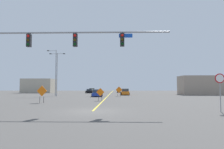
# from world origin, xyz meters

# --- Properties ---
(ground) EXTENTS (162.87, 162.87, 0.00)m
(ground) POSITION_xyz_m (0.00, 0.00, 0.00)
(ground) COLOR #4C4947
(road_centre_stripe) EXTENTS (0.16, 90.49, 0.01)m
(road_centre_stripe) POSITION_xyz_m (0.00, 45.24, 0.00)
(road_centre_stripe) COLOR yellow
(road_centre_stripe) RESTS_ON ground
(traffic_signal_assembly) EXTENTS (15.49, 0.44, 6.93)m
(traffic_signal_assembly) POSITION_xyz_m (-3.50, -0.02, 5.33)
(traffic_signal_assembly) COLOR gray
(traffic_signal_assembly) RESTS_ON ground
(stop_sign) EXTENTS (0.76, 0.07, 2.99)m
(stop_sign) POSITION_xyz_m (9.98, -0.26, 2.10)
(stop_sign) COLOR gray
(stop_sign) RESTS_ON ground
(street_lamp_far_left) EXTENTS (3.27, 0.24, 8.98)m
(street_lamp_far_left) POSITION_xyz_m (-10.54, 24.32, 5.23)
(street_lamp_far_left) COLOR gray
(street_lamp_far_left) RESTS_ON ground
(street_lamp_mid_right) EXTENTS (1.99, 0.24, 9.68)m
(street_lamp_mid_right) POSITION_xyz_m (-11.00, 24.60, 5.28)
(street_lamp_mid_right) COLOR gray
(street_lamp_mid_right) RESTS_ON ground
(construction_sign_right_lane) EXTENTS (1.31, 0.24, 2.10)m
(construction_sign_right_lane) POSITION_xyz_m (-7.15, 7.73, 1.34)
(construction_sign_right_lane) COLOR orange
(construction_sign_right_lane) RESTS_ON ground
(construction_sign_median_far) EXTENTS (1.32, 0.27, 2.00)m
(construction_sign_median_far) POSITION_xyz_m (2.33, 23.24, 1.25)
(construction_sign_median_far) COLOR orange
(construction_sign_median_far) RESTS_ON ground
(construction_sign_right_shoulder) EXTENTS (1.15, 0.11, 1.78)m
(construction_sign_right_shoulder) POSITION_xyz_m (-0.39, 11.47, 1.11)
(construction_sign_right_shoulder) COLOR orange
(construction_sign_right_shoulder) RESTS_ON ground
(car_silver_approaching) EXTENTS (2.23, 4.29, 1.26)m
(car_silver_approaching) POSITION_xyz_m (3.05, 49.15, 0.62)
(car_silver_approaching) COLOR #B7BABF
(car_silver_approaching) RESTS_ON ground
(car_yellow_distant) EXTENTS (2.11, 4.03, 1.46)m
(car_yellow_distant) POSITION_xyz_m (-6.19, 47.52, 0.70)
(car_yellow_distant) COLOR gold
(car_yellow_distant) RESTS_ON ground
(car_orange_passing) EXTENTS (2.01, 4.19, 1.50)m
(car_orange_passing) POSITION_xyz_m (3.81, 30.21, 0.69)
(car_orange_passing) COLOR orange
(car_orange_passing) RESTS_ON ground
(car_black_near) EXTENTS (2.08, 3.95, 1.25)m
(car_black_near) POSITION_xyz_m (-6.46, 43.87, 0.60)
(car_black_near) COLOR black
(car_black_near) RESTS_ON ground
(car_blue_far) EXTENTS (2.23, 4.20, 1.42)m
(car_blue_far) POSITION_xyz_m (-2.00, 23.13, 0.67)
(car_blue_far) COLOR #1E389E
(car_blue_far) RESTS_ON ground
(roadside_building_west) EXTENTS (9.53, 6.04, 4.48)m
(roadside_building_west) POSITION_xyz_m (-23.26, 46.45, 2.24)
(roadside_building_west) COLOR #B2A893
(roadside_building_west) RESTS_ON ground
(roadside_building_east) EXTENTS (11.62, 5.31, 4.60)m
(roadside_building_east) POSITION_xyz_m (23.33, 32.73, 2.30)
(roadside_building_east) COLOR gray
(roadside_building_east) RESTS_ON ground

